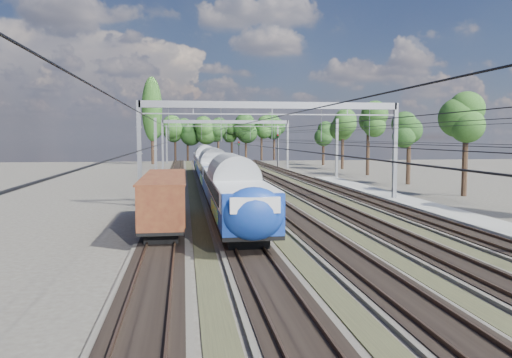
{
  "coord_description": "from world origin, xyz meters",
  "views": [
    {
      "loc": [
        -7.74,
        -13.58,
        5.88
      ],
      "look_at": [
        -2.47,
        22.82,
        2.8
      ],
      "focal_mm": 35.0,
      "sensor_mm": 36.0,
      "label": 1
    }
  ],
  "objects": [
    {
      "name": "emu_train",
      "position": [
        -4.5,
        41.74,
        2.69
      ],
      "size": [
        3.13,
        66.18,
        4.58
      ],
      "color": "black",
      "rests_on": "ground"
    },
    {
      "name": "worker",
      "position": [
        -0.03,
        59.29,
        0.81
      ],
      "size": [
        0.51,
        0.66,
        1.62
      ],
      "primitive_type": "imported",
      "rotation": [
        0.0,
        0.0,
        1.34
      ],
      "color": "black",
      "rests_on": "ground"
    },
    {
      "name": "track_bed",
      "position": [
        -0.0,
        45.0,
        0.1
      ],
      "size": [
        21.0,
        130.0,
        0.34
      ],
      "color": "#47423A",
      "rests_on": "ground"
    },
    {
      "name": "signal_far",
      "position": [
        10.35,
        81.94,
        4.09
      ],
      "size": [
        0.46,
        0.43,
        6.47
      ],
      "rotation": [
        0.0,
        0.0,
        -0.41
      ],
      "color": "black",
      "rests_on": "ground"
    },
    {
      "name": "freight_boxcar",
      "position": [
        -9.0,
        18.7,
        2.02
      ],
      "size": [
        2.66,
        12.83,
        3.31
      ],
      "color": "black",
      "rests_on": "ground"
    },
    {
      "name": "signal_near",
      "position": [
        1.01,
        65.99,
        3.3
      ],
      "size": [
        0.37,
        0.34,
        5.22
      ],
      "rotation": [
        0.0,
        0.0,
        0.29
      ],
      "color": "black",
      "rests_on": "ground"
    },
    {
      "name": "tree_belt",
      "position": [
        7.42,
        96.52,
        8.25
      ],
      "size": [
        39.54,
        98.76,
        11.92
      ],
      "color": "black",
      "rests_on": "ground"
    },
    {
      "name": "catenary",
      "position": [
        0.33,
        52.69,
        6.4
      ],
      "size": [
        25.65,
        130.0,
        9.0
      ],
      "color": "gray",
      "rests_on": "ground"
    },
    {
      "name": "ground",
      "position": [
        0.0,
        0.0,
        0.0
      ],
      "size": [
        220.0,
        220.0,
        0.0
      ],
      "primitive_type": "plane",
      "color": "#47423A",
      "rests_on": "ground"
    },
    {
      "name": "poplar",
      "position": [
        -14.5,
        98.0,
        11.89
      ],
      "size": [
        4.4,
        4.4,
        19.04
      ],
      "color": "black",
      "rests_on": "ground"
    },
    {
      "name": "platform",
      "position": [
        12.0,
        20.0,
        0.15
      ],
      "size": [
        3.0,
        70.0,
        0.3
      ],
      "primitive_type": "cube",
      "color": "gray",
      "rests_on": "ground"
    }
  ]
}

